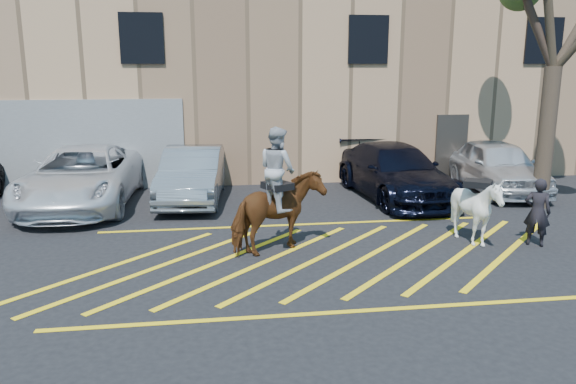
{
  "coord_description": "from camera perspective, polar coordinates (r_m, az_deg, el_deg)",
  "views": [
    {
      "loc": [
        -2.11,
        -10.87,
        3.87
      ],
      "look_at": [
        -0.53,
        0.2,
        1.3
      ],
      "focal_mm": 35.0,
      "sensor_mm": 36.0,
      "label": 1
    }
  ],
  "objects": [
    {
      "name": "ground",
      "position": [
        11.73,
        2.73,
        -6.33
      ],
      "size": [
        90.0,
        90.0,
        0.0
      ],
      "primitive_type": "plane",
      "color": "black",
      "rests_on": "ground"
    },
    {
      "name": "car_white_pickup",
      "position": [
        16.49,
        -20.16,
        1.46
      ],
      "size": [
        2.89,
        5.93,
        1.62
      ],
      "primitive_type": "imported",
      "rotation": [
        0.0,
        0.0,
        -0.04
      ],
      "color": "white",
      "rests_on": "ground"
    },
    {
      "name": "car_silver_sedan",
      "position": [
        16.31,
        -9.66,
        1.77
      ],
      "size": [
        2.03,
        4.74,
        1.52
      ],
      "primitive_type": "imported",
      "rotation": [
        0.0,
        0.0,
        -0.09
      ],
      "color": "gray",
      "rests_on": "ground"
    },
    {
      "name": "car_blue_suv",
      "position": [
        16.71,
        10.81,
        2.04
      ],
      "size": [
        2.64,
        5.5,
        1.55
      ],
      "primitive_type": "imported",
      "rotation": [
        0.0,
        0.0,
        0.09
      ],
      "color": "black",
      "rests_on": "ground"
    },
    {
      "name": "car_white_suv",
      "position": [
        18.47,
        20.48,
        2.52
      ],
      "size": [
        2.24,
        4.76,
        1.58
      ],
      "primitive_type": "imported",
      "rotation": [
        0.0,
        0.0,
        -0.08
      ],
      "color": "silver",
      "rests_on": "ground"
    },
    {
      "name": "handler",
      "position": [
        13.21,
        24.0,
        -1.88
      ],
      "size": [
        0.65,
        0.6,
        1.49
      ],
      "primitive_type": "imported",
      "rotation": [
        0.0,
        0.0,
        2.56
      ],
      "color": "black",
      "rests_on": "ground"
    },
    {
      "name": "warehouse",
      "position": [
        22.96,
        -2.93,
        12.39
      ],
      "size": [
        32.42,
        10.2,
        7.3
      ],
      "color": "tan",
      "rests_on": "ground"
    },
    {
      "name": "hatching_zone",
      "position": [
        11.45,
        3.01,
        -6.8
      ],
      "size": [
        12.6,
        5.12,
        0.01
      ],
      "color": "yellow",
      "rests_on": "ground"
    },
    {
      "name": "mounted_bay",
      "position": [
        11.56,
        -1.08,
        -1.11
      ],
      "size": [
        2.18,
        1.78,
        2.63
      ],
      "color": "#5E2F16",
      "rests_on": "ground"
    },
    {
      "name": "saddled_white",
      "position": [
        12.83,
        18.54,
        -1.74
      ],
      "size": [
        1.78,
        1.82,
        1.52
      ],
      "color": "white",
      "rests_on": "ground"
    }
  ]
}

